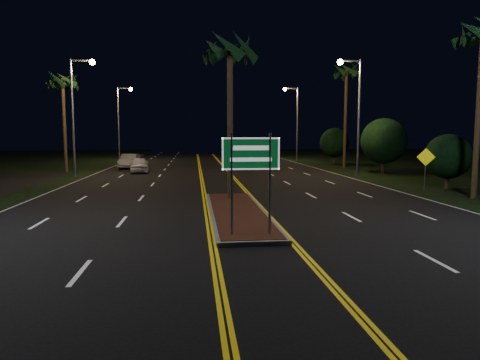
{
  "coord_description": "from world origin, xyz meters",
  "views": [
    {
      "loc": [
        -1.74,
        -10.3,
        3.31
      ],
      "look_at": [
        -0.35,
        2.66,
        1.9
      ],
      "focal_mm": 32.0,
      "sensor_mm": 36.0,
      "label": 1
    }
  ],
  "objects": [
    {
      "name": "ground",
      "position": [
        0.0,
        0.0,
        0.0
      ],
      "size": [
        120.0,
        120.0,
        0.0
      ],
      "primitive_type": "plane",
      "color": "black",
      "rests_on": "ground"
    },
    {
      "name": "median_island",
      "position": [
        0.0,
        7.0,
        0.08
      ],
      "size": [
        2.25,
        10.25,
        0.17
      ],
      "color": "gray",
      "rests_on": "ground"
    },
    {
      "name": "highway_sign",
      "position": [
        0.0,
        2.8,
        2.4
      ],
      "size": [
        1.8,
        0.08,
        3.2
      ],
      "color": "gray",
      "rests_on": "ground"
    },
    {
      "name": "streetlight_left_mid",
      "position": [
        -10.61,
        24.0,
        5.66
      ],
      "size": [
        1.91,
        0.44,
        9.0
      ],
      "color": "gray",
      "rests_on": "ground"
    },
    {
      "name": "streetlight_left_far",
      "position": [
        -10.61,
        44.0,
        5.66
      ],
      "size": [
        1.91,
        0.44,
        9.0
      ],
      "color": "gray",
      "rests_on": "ground"
    },
    {
      "name": "streetlight_right_mid",
      "position": [
        10.61,
        22.0,
        5.66
      ],
      "size": [
        1.91,
        0.44,
        9.0
      ],
      "color": "gray",
      "rests_on": "ground"
    },
    {
      "name": "streetlight_right_far",
      "position": [
        10.61,
        42.0,
        5.66
      ],
      "size": [
        1.91,
        0.44,
        9.0
      ],
      "color": "gray",
      "rests_on": "ground"
    },
    {
      "name": "palm_median",
      "position": [
        0.0,
        10.5,
        7.28
      ],
      "size": [
        2.4,
        2.4,
        8.3
      ],
      "color": "#382819",
      "rests_on": "ground"
    },
    {
      "name": "palm_left_far",
      "position": [
        -12.8,
        28.0,
        7.75
      ],
      "size": [
        2.4,
        2.4,
        8.8
      ],
      "color": "#382819",
      "rests_on": "ground"
    },
    {
      "name": "palm_right_far",
      "position": [
        12.8,
        30.0,
        9.14
      ],
      "size": [
        2.4,
        2.4,
        10.3
      ],
      "color": "#382819",
      "rests_on": "ground"
    },
    {
      "name": "shrub_near",
      "position": [
        13.5,
        14.0,
        1.95
      ],
      "size": [
        2.7,
        2.7,
        3.3
      ],
      "color": "#382819",
      "rests_on": "ground"
    },
    {
      "name": "shrub_mid",
      "position": [
        14.0,
        24.0,
        2.73
      ],
      "size": [
        3.78,
        3.78,
        4.62
      ],
      "color": "#382819",
      "rests_on": "ground"
    },
    {
      "name": "shrub_far",
      "position": [
        13.8,
        36.0,
        2.34
      ],
      "size": [
        3.24,
        3.24,
        3.96
      ],
      "color": "#382819",
      "rests_on": "ground"
    },
    {
      "name": "car_near",
      "position": [
        -6.48,
        27.29,
        0.76
      ],
      "size": [
        2.42,
        4.73,
        1.52
      ],
      "primitive_type": "imported",
      "rotation": [
        0.0,
        0.0,
        0.11
      ],
      "color": "white",
      "rests_on": "ground"
    },
    {
      "name": "car_far",
      "position": [
        -8.01,
        32.01,
        0.8
      ],
      "size": [
        2.32,
        4.93,
        1.61
      ],
      "primitive_type": "imported",
      "rotation": [
        0.0,
        0.0,
        -0.05
      ],
      "color": "#AAABB3",
      "rests_on": "ground"
    },
    {
      "name": "warning_sign",
      "position": [
        11.78,
        13.44,
        1.61
      ],
      "size": [
        1.01,
        0.31,
        2.48
      ],
      "rotation": [
        0.0,
        0.0,
        -0.27
      ],
      "color": "gray",
      "rests_on": "ground"
    }
  ]
}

